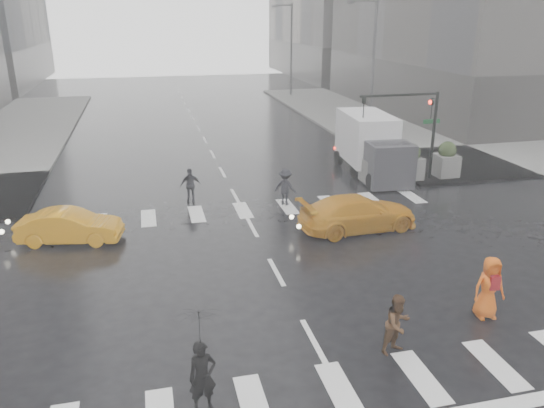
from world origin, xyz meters
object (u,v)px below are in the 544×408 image
object	(u,v)px
traffic_signal_pole	(417,119)
pedestrian_brown	(398,324)
box_truck	(372,144)
taxi_mid	(70,226)
pedestrian_orange	(489,287)

from	to	relation	value
traffic_signal_pole	pedestrian_brown	xyz separation A→B (m)	(-7.14, -12.94, -2.42)
traffic_signal_pole	box_truck	size ratio (longest dim) A/B	0.77
pedestrian_brown	box_truck	size ratio (longest dim) A/B	0.27
box_truck	pedestrian_brown	bearing A→B (deg)	-106.50
traffic_signal_pole	taxi_mid	bearing A→B (deg)	-166.49
taxi_mid	box_truck	bearing A→B (deg)	-58.54
pedestrian_brown	pedestrian_orange	bearing A→B (deg)	-4.58
traffic_signal_pole	box_truck	world-z (taller)	traffic_signal_pole
pedestrian_brown	taxi_mid	xyz separation A→B (m)	(-8.70, 9.13, -0.18)
pedestrian_brown	box_truck	bearing A→B (deg)	48.07
pedestrian_orange	taxi_mid	distance (m)	14.45
pedestrian_orange	taxi_mid	bearing A→B (deg)	150.51
pedestrian_orange	box_truck	xyz separation A→B (m)	(2.44, 13.63, 0.75)
traffic_signal_pole	pedestrian_orange	bearing A→B (deg)	-108.20
box_truck	pedestrian_orange	bearing A→B (deg)	-95.51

